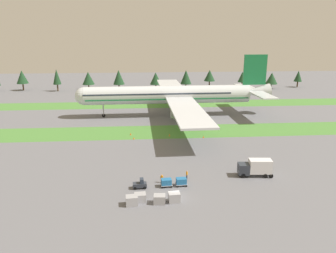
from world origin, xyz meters
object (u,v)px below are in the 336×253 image
at_px(baggage_tug, 140,184).
at_px(catering_truck, 256,167).
at_px(ground_crew_marshaller, 162,178).
at_px(uld_container_1, 132,201).
at_px(uld_container_2, 160,199).
at_px(cargo_dolly_second, 181,181).
at_px(uld_container_0, 140,198).
at_px(taxiway_marker_0, 134,138).
at_px(ground_crew_loader, 187,174).
at_px(taxiway_marker_3, 203,137).
at_px(taxiway_marker_1, 169,135).
at_px(airliner, 175,95).
at_px(cargo_dolly_lead, 166,182).
at_px(taxiway_marker_2, 131,134).
at_px(uld_container_3, 174,197).

bearing_deg(baggage_tug, catering_truck, -84.42).
height_order(ground_crew_marshaller, uld_container_1, ground_crew_marshaller).
bearing_deg(uld_container_2, cargo_dolly_second, 54.95).
height_order(uld_container_0, taxiway_marker_0, uld_container_0).
bearing_deg(uld_container_0, cargo_dolly_second, 35.52).
xyz_separation_m(ground_crew_loader, taxiway_marker_3, (8.29, 26.43, -0.68)).
relative_size(uld_container_1, taxiway_marker_1, 3.29).
height_order(airliner, cargo_dolly_lead, airliner).
bearing_deg(catering_truck, ground_crew_marshaller, 99.87).
height_order(taxiway_marker_2, taxiway_marker_3, taxiway_marker_2).
bearing_deg(ground_crew_loader, taxiway_marker_0, 22.31).
xyz_separation_m(uld_container_2, taxiway_marker_3, (14.32, 36.00, -0.50)).
height_order(catering_truck, taxiway_marker_2, catering_truck).
xyz_separation_m(baggage_tug, uld_container_2, (3.36, -6.02, -0.05)).
height_order(ground_crew_marshaller, uld_container_0, ground_crew_marshaller).
xyz_separation_m(ground_crew_marshaller, ground_crew_loader, (5.15, 1.44, 0.00)).
bearing_deg(catering_truck, taxiway_marker_1, 33.19).
bearing_deg(taxiway_marker_3, uld_container_1, -117.77).
distance_m(uld_container_1, taxiway_marker_0, 36.56).
bearing_deg(ground_crew_marshaller, uld_container_1, -135.22).
relative_size(baggage_tug, taxiway_marker_3, 4.96).
height_order(baggage_tug, taxiway_marker_2, baggage_tug).
relative_size(uld_container_3, taxiway_marker_0, 3.66).
bearing_deg(uld_container_2, taxiway_marker_2, 98.83).
bearing_deg(uld_container_1, taxiway_marker_0, 90.77).
relative_size(uld_container_0, taxiway_marker_3, 3.71).
height_order(airliner, ground_crew_marshaller, airliner).
distance_m(airliner, uld_container_1, 64.88).
height_order(uld_container_2, taxiway_marker_2, uld_container_2).
relative_size(catering_truck, taxiway_marker_2, 10.95).
bearing_deg(cargo_dolly_lead, ground_crew_marshaller, 19.64).
bearing_deg(cargo_dolly_lead, airliner, -10.54).
xyz_separation_m(airliner, taxiway_marker_1, (-3.85, -24.38, -7.34)).
distance_m(airliner, cargo_dolly_lead, 57.40).
height_order(catering_truck, uld_container_0, catering_truck).
xyz_separation_m(cargo_dolly_second, taxiway_marker_3, (9.77, 29.51, -0.65)).
height_order(baggage_tug, cargo_dolly_lead, baggage_tug).
bearing_deg(catering_truck, uld_container_0, 115.78).
bearing_deg(cargo_dolly_second, taxiway_marker_1, -4.01).
bearing_deg(catering_truck, cargo_dolly_lead, 105.57).
bearing_deg(airliner, taxiway_marker_1, 169.96).
bearing_deg(baggage_tug, uld_container_3, -137.19).
relative_size(catering_truck, taxiway_marker_3, 13.25).
relative_size(cargo_dolly_second, uld_container_3, 1.14).
xyz_separation_m(cargo_dolly_second, taxiway_marker_0, (-9.80, 29.85, -0.65)).
distance_m(cargo_dolly_lead, uld_container_0, 7.40).
bearing_deg(uld_container_3, taxiway_marker_2, 102.45).
bearing_deg(uld_container_1, baggage_tug, 77.42).
height_order(catering_truck, taxiway_marker_1, catering_truck).
xyz_separation_m(taxiway_marker_0, taxiway_marker_1, (10.14, 2.16, 0.03)).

